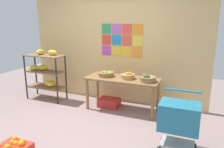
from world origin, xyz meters
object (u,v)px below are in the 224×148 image
Objects in this scene: banana_shelf_unit at (46,72)px; produce_crate_under_table at (109,103)px; fruit_basket_centre at (106,74)px; fruit_basket_right at (147,78)px; fruit_basket_back_right at (128,76)px; display_table at (122,82)px; shopping_cart at (179,118)px.

banana_shelf_unit is 2.63× the size of produce_crate_under_table.
fruit_basket_right reaches higher than fruit_basket_centre.
fruit_basket_centre is 0.49m from fruit_basket_back_right.
display_table reaches higher than produce_crate_under_table.
fruit_basket_back_right reaches higher than fruit_basket_centre.
banana_shelf_unit is 2.46m from fruit_basket_right.
fruit_basket_centre is at bearing 2.36° from banana_shelf_unit.
produce_crate_under_table is at bearing 173.21° from fruit_basket_right.
shopping_cart reaches higher than fruit_basket_back_right.
fruit_basket_right is 1.29m from shopping_cart.
shopping_cart is (1.15, -1.09, -0.26)m from fruit_basket_back_right.
fruit_basket_centre is at bearing 175.74° from fruit_basket_right.
banana_shelf_unit reaches higher than shopping_cart.
fruit_basket_back_right is at bearing 171.50° from fruit_basket_right.
fruit_basket_centre reaches higher than produce_crate_under_table.
shopping_cart is at bearing -40.66° from display_table.
fruit_basket_centre is 1.99m from shopping_cart.
fruit_basket_back_right is 1.61m from shopping_cart.
fruit_basket_back_right is at bearing 1.65° from banana_shelf_unit.
fruit_basket_right reaches higher than produce_crate_under_table.
display_table is (1.92, 0.06, -0.06)m from banana_shelf_unit.
shopping_cart is at bearing -43.39° from fruit_basket_back_right.
produce_crate_under_table is (-0.44, 0.04, -0.66)m from fruit_basket_back_right.
display_table is 1.76× the size of shopping_cart.
display_table is 0.41m from fruit_basket_centre.
fruit_basket_back_right is 0.90× the size of fruit_basket_right.
fruit_basket_centre is at bearing -148.59° from produce_crate_under_table.
fruit_basket_centre is 0.92m from fruit_basket_right.
fruit_basket_back_right is 0.66× the size of produce_crate_under_table.
banana_shelf_unit is at bearing -176.50° from produce_crate_under_table.
banana_shelf_unit is 3.35m from shopping_cart.
display_table is at bearing -178.94° from fruit_basket_back_right.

